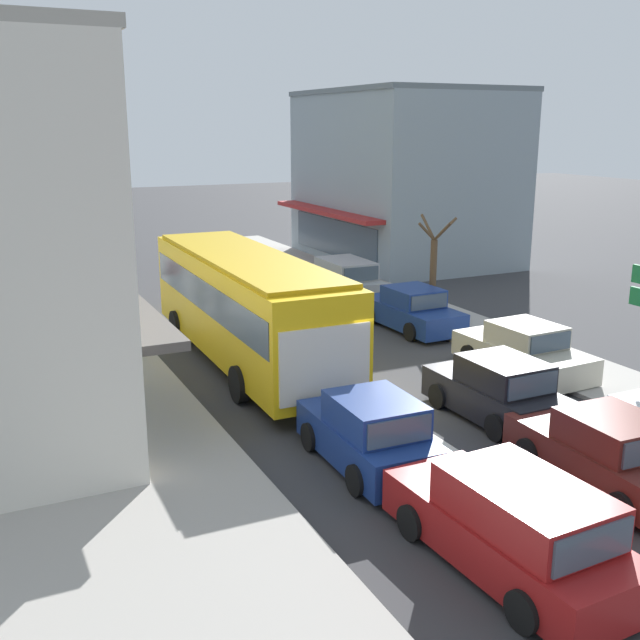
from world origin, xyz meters
TOP-DOWN VIEW (x-y plane):
  - ground_plane at (0.00, 0.00)m, footprint 140.00×140.00m
  - lane_centre_line at (0.00, 4.00)m, footprint 0.20×28.00m
  - sidewalk_left at (-6.80, 6.00)m, footprint 5.20×44.00m
  - kerb_right at (6.20, 6.00)m, footprint 2.80×44.00m
  - building_right_far at (11.48, 17.37)m, footprint 8.92×10.74m
  - city_bus at (-1.89, 4.28)m, footprint 2.87×10.90m
  - hatchback_behind_bus_near at (1.95, -2.36)m, footprint 1.85×3.71m
  - sedan_queue_far_back at (1.70, -6.04)m, footprint 2.00×4.25m
  - wagon_adjacent_lane_lead at (-1.82, -7.47)m, footprint 2.07×4.57m
  - hatchback_behind_bus_mid at (-2.01, -3.28)m, footprint 1.90×3.74m
  - parked_sedan_kerb_second at (4.77, 0.01)m, footprint 2.02×4.26m
  - parked_sedan_kerb_third at (4.52, 5.43)m, footprint 1.99×4.25m
  - parked_wagon_kerb_rear at (4.67, 10.80)m, footprint 2.00×4.53m
  - traffic_light_downstreet at (-4.21, 19.04)m, footprint 0.33×0.24m
  - street_tree_right at (5.89, 6.21)m, footprint 1.61×1.86m
  - pedestrian_with_handbag_near at (-4.53, 9.85)m, footprint 0.52×0.59m
  - pedestrian_browsing_midblock at (-4.81, 8.28)m, footprint 0.28×0.66m
  - pedestrian_far_walker at (-4.49, 13.58)m, footprint 0.60×0.51m

SIDE VIEW (x-z plane):
  - ground_plane at x=0.00m, z-range 0.00..0.00m
  - lane_centre_line at x=0.00m, z-range 0.00..0.01m
  - kerb_right at x=6.20m, z-range 0.00..0.12m
  - sidewalk_left at x=-6.80m, z-range 0.00..0.14m
  - sedan_queue_far_back at x=1.70m, z-range -0.07..1.40m
  - parked_sedan_kerb_second at x=4.77m, z-range -0.07..1.40m
  - parked_sedan_kerb_third at x=4.52m, z-range -0.07..1.40m
  - hatchback_behind_bus_near at x=1.95m, z-range -0.06..1.48m
  - hatchback_behind_bus_mid at x=-2.01m, z-range -0.06..1.48m
  - wagon_adjacent_lane_lead at x=-1.82m, z-range -0.04..1.53m
  - parked_wagon_kerb_rear at x=4.67m, z-range -0.04..1.53m
  - pedestrian_with_handbag_near at x=-4.53m, z-range 0.25..1.88m
  - pedestrian_browsing_midblock at x=-4.81m, z-range 0.25..1.88m
  - pedestrian_far_walker at x=-4.49m, z-range 0.25..1.88m
  - street_tree_right at x=5.89m, z-range -0.04..3.68m
  - city_bus at x=-1.89m, z-range 0.27..3.49m
  - traffic_light_downstreet at x=-4.21m, z-range 0.75..4.95m
  - building_right_far at x=11.48m, z-range -0.01..8.51m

